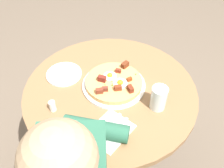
# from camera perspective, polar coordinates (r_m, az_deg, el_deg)

# --- Properties ---
(ground_plane) EXTENTS (6.00, 6.00, 0.00)m
(ground_plane) POSITION_cam_1_polar(r_m,az_deg,el_deg) (1.76, -0.29, -17.88)
(ground_plane) COLOR #6B5B4C
(dining_table) EXTENTS (0.81, 0.81, 0.73)m
(dining_table) POSITION_cam_1_polar(r_m,az_deg,el_deg) (1.29, -0.38, -6.39)
(dining_table) COLOR olive
(dining_table) RESTS_ON ground_plane
(pizza_plate) EXTENTS (0.30, 0.30, 0.01)m
(pizza_plate) POSITION_cam_1_polar(r_m,az_deg,el_deg) (1.16, 0.41, -0.21)
(pizza_plate) COLOR white
(pizza_plate) RESTS_ON dining_table
(breakfast_pizza) EXTENTS (0.27, 0.27, 0.05)m
(breakfast_pizza) POSITION_cam_1_polar(r_m,az_deg,el_deg) (1.15, 0.47, 0.45)
(breakfast_pizza) COLOR tan
(breakfast_pizza) RESTS_ON pizza_plate
(bread_plate) EXTENTS (0.17, 0.17, 0.01)m
(bread_plate) POSITION_cam_1_polar(r_m,az_deg,el_deg) (1.24, -11.02, 2.26)
(bread_plate) COLOR white
(bread_plate) RESTS_ON dining_table
(napkin) EXTENTS (0.22, 0.22, 0.00)m
(napkin) POSITION_cam_1_polar(r_m,az_deg,el_deg) (1.00, -0.41, -10.69)
(napkin) COLOR white
(napkin) RESTS_ON dining_table
(fork) EXTENTS (0.14, 0.13, 0.00)m
(fork) POSITION_cam_1_polar(r_m,az_deg,el_deg) (1.01, -1.22, -10.01)
(fork) COLOR silver
(fork) RESTS_ON napkin
(knife) EXTENTS (0.14, 0.13, 0.00)m
(knife) POSITION_cam_1_polar(r_m,az_deg,el_deg) (0.99, 0.40, -11.09)
(knife) COLOR silver
(knife) RESTS_ON napkin
(water_glass) EXTENTS (0.07, 0.07, 0.11)m
(water_glass) POSITION_cam_1_polar(r_m,az_deg,el_deg) (1.06, 10.72, -3.19)
(water_glass) COLOR silver
(water_glass) RESTS_ON dining_table
(salt_shaker) EXTENTS (0.03, 0.03, 0.05)m
(salt_shaker) POSITION_cam_1_polar(r_m,az_deg,el_deg) (1.08, -13.58, -4.97)
(salt_shaker) COLOR white
(salt_shaker) RESTS_ON dining_table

